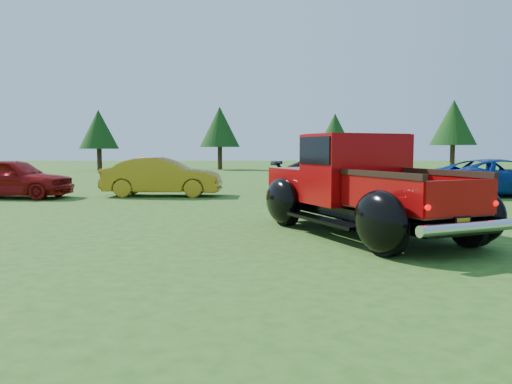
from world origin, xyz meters
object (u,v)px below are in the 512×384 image
tree_east (453,123)px  show_car_red (12,178)px  show_car_grey (327,176)px  tree_west (99,129)px  show_car_blue (500,177)px  tree_mid_left (220,127)px  show_car_yellow (162,177)px  tree_mid_right (335,132)px  pickup_truck (355,186)px

tree_east → show_car_red: tree_east is taller
show_car_red → show_car_grey: (11.08, 2.20, -0.06)m
tree_west → show_car_blue: tree_west is taller
show_car_grey → show_car_blue: bearing=-93.4°
show_car_red → tree_mid_left: bearing=-7.4°
show_car_yellow → show_car_grey: size_ratio=0.97×
tree_mid_left → tree_east: 18.06m
tree_west → tree_mid_right: 18.03m
show_car_grey → show_car_blue: size_ratio=0.90×
tree_east → show_car_red: size_ratio=1.35×
tree_mid_left → tree_mid_right: bearing=-6.3°
pickup_truck → show_car_yellow: (-5.29, 7.62, -0.25)m
tree_east → pickup_truck: tree_east is taller
tree_mid_left → show_car_yellow: tree_mid_left is taller
show_car_red → tree_west: bearing=15.6°
show_car_blue → tree_east: bearing=-28.5°
show_car_yellow → show_car_grey: 6.27m
tree_mid_left → show_car_red: (-5.50, -22.92, -2.70)m
tree_mid_left → show_car_red: bearing=-103.5°
show_car_red → show_car_grey: bearing=-72.7°
show_car_yellow → tree_mid_left: bearing=0.5°
pickup_truck → show_car_grey: size_ratio=1.32×
tree_mid_right → show_car_blue: (2.50, -21.20, -2.32)m
tree_west → tree_mid_left: 9.22m
show_car_red → show_car_yellow: size_ratio=0.97×
show_car_yellow → show_car_blue: (12.00, 0.06, -0.03)m
pickup_truck → show_car_grey: (0.79, 9.16, -0.32)m
tree_west → tree_mid_right: size_ratio=1.05×
show_car_yellow → tree_west: bearing=24.5°
tree_west → tree_east: bearing=1.1°
tree_east → pickup_truck: 31.42m
show_car_red → tree_east: bearing=-41.6°
show_car_red → tree_mid_right: bearing=-27.4°
show_car_grey → show_car_yellow: bearing=114.8°
tree_mid_right → show_car_yellow: 23.39m
tree_west → show_car_red: size_ratio=1.15×
tree_mid_left → tree_east: bearing=-4.8°
tree_west → tree_mid_left: (9.00, 2.00, 0.27)m
tree_mid_right → show_car_blue: bearing=-83.3°
tree_mid_left → show_car_blue: bearing=-62.6°
tree_west → tree_east: 27.01m
tree_mid_left → show_car_red: tree_mid_left is taller
show_car_red → show_car_grey: show_car_red is taller
tree_west → pickup_truck: bearing=-63.7°
tree_west → show_car_red: tree_west is taller
show_car_blue → tree_mid_left: bearing=16.3°
tree_mid_right → show_car_blue: size_ratio=0.93×
tree_west → show_car_red: 21.35m
tree_mid_left → tree_mid_right: (9.00, -1.00, -0.41)m
tree_mid_left → show_car_grey: 21.63m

